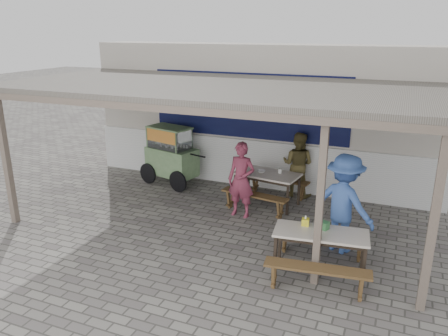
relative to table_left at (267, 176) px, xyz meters
name	(u,v)px	position (x,y,z in m)	size (l,w,h in m)	color
ground	(205,234)	(-0.67, -1.94, -0.67)	(60.00, 60.00, 0.00)	slate
back_wall	(262,116)	(-0.68, 1.64, 1.05)	(9.00, 1.28, 3.50)	#BDB6AA
warung_roof	(223,90)	(-0.66, -1.04, 2.04)	(9.00, 4.21, 2.81)	#615A53
table_left	(267,176)	(0.00, 0.00, 0.00)	(1.51, 0.97, 0.75)	beige
bench_left_street	(254,199)	(-0.09, -0.61, -0.33)	(1.54, 0.50, 0.45)	brown
bench_left_wall	(278,182)	(0.09, 0.61, -0.33)	(1.54, 0.50, 0.45)	brown
table_right	(321,236)	(1.68, -2.54, 0.00)	(1.56, 0.81, 0.75)	beige
bench_right_street	(317,273)	(1.75, -3.13, -0.33)	(1.62, 0.47, 0.45)	brown
bench_right_wall	(322,238)	(1.61, -1.94, -0.33)	(1.62, 0.47, 0.45)	brown
vendor_cart	(171,153)	(-2.69, 0.38, 0.14)	(1.94, 1.06, 1.51)	#709261
patron_street_side	(241,180)	(-0.32, -0.83, 0.14)	(0.59, 0.39, 1.63)	brown
patron_wall_side	(298,164)	(0.50, 0.81, 0.11)	(0.76, 0.59, 1.56)	brown
patron_right_table	(344,204)	(1.89, -1.57, 0.23)	(1.17, 0.67, 1.81)	#3B60AF
tissue_box	(305,222)	(1.39, -2.38, 0.14)	(0.12, 0.12, 0.12)	gold
donation_box	(322,225)	(1.67, -2.40, 0.14)	(0.19, 0.13, 0.13)	#31703B
condiment_jar	(280,171)	(0.26, 0.11, 0.13)	(0.09, 0.09, 0.10)	silver
condiment_bowl	(261,171)	(-0.14, -0.01, 0.10)	(0.18, 0.18, 0.05)	silver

